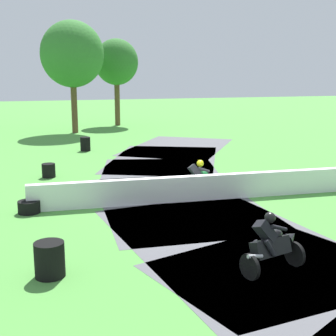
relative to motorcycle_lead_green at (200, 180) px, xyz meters
name	(u,v)px	position (x,y,z in m)	size (l,w,h in m)	color
ground_plane	(176,202)	(-1.01, -0.39, -0.64)	(120.00, 120.00, 0.00)	#4C933D
track_asphalt	(216,199)	(0.45, -0.45, -0.63)	(11.08, 33.07, 0.01)	#515156
safety_barrier	(312,181)	(4.29, -0.59, -0.19)	(0.30, 20.78, 0.90)	white
motorcycle_lead_green	(200,180)	(0.00, 0.00, 0.00)	(1.69, 0.85, 1.43)	black
motorcycle_chase_black	(273,244)	(-0.58, -6.51, 0.00)	(1.68, 1.13, 1.42)	black
tire_stack_near	(85,144)	(-2.94, 11.25, -0.24)	(0.58, 0.58, 0.80)	black
tire_stack_mid_a	(49,170)	(-5.21, 4.83, -0.34)	(0.57, 0.57, 0.60)	black
tire_stack_mid_b	(29,207)	(-6.01, -0.34, -0.44)	(0.72, 0.72, 0.40)	black
tire_stack_far	(50,259)	(-5.54, -5.45, -0.24)	(0.68, 0.68, 0.80)	black
tree_far_left	(72,54)	(-2.78, 19.63, 5.06)	(4.56, 4.56, 8.12)	brown
tree_mid_rise	(116,63)	(1.13, 23.63, 4.57)	(3.61, 3.61, 7.15)	brown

